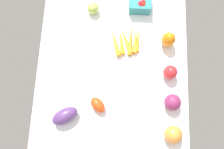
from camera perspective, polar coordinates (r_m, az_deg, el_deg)
name	(u,v)px	position (r cm, az deg, el deg)	size (l,w,h in cm)	color
tablecloth	(112,76)	(124.29, 0.00, -0.33)	(104.00, 76.00, 2.00)	white
bell_pepper_orange	(168,40)	(127.01, 12.98, 7.91)	(6.90, 6.90, 10.11)	orange
roma_tomato	(98,105)	(118.13, -3.33, -7.07)	(8.50, 5.38, 5.38)	red
carrot_bunch	(126,40)	(127.93, 3.38, 7.92)	(17.40, 17.39, 2.92)	orange
eggplant	(65,116)	(118.65, -10.90, -9.45)	(12.82, 7.10, 7.10)	#52336C
berry_basket	(141,2)	(135.43, 6.67, 16.51)	(11.29, 11.29, 8.00)	teal
red_onion_center	(173,102)	(120.30, 13.91, -6.29)	(7.93, 7.93, 7.93)	#7C2651
bell_pepper_red	(170,72)	(122.79, 13.38, 0.51)	(6.89, 6.89, 8.27)	red
heirloom_tomato_orange	(173,135)	(118.92, 14.04, -13.40)	(8.41, 8.41, 8.41)	orange
heirloom_tomato_green	(93,8)	(134.00, -4.45, 15.10)	(6.15, 6.15, 6.15)	#A1B84E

